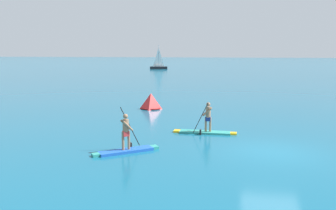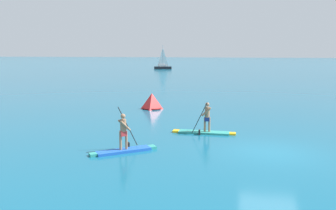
{
  "view_description": "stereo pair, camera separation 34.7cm",
  "coord_description": "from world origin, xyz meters",
  "px_view_note": "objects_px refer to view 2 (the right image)",
  "views": [
    {
      "loc": [
        -1.4,
        -15.6,
        4.32
      ],
      "look_at": [
        -5.78,
        5.77,
        1.01
      ],
      "focal_mm": 38.32,
      "sensor_mm": 36.0,
      "label": 1
    },
    {
      "loc": [
        -1.06,
        -15.52,
        4.32
      ],
      "look_at": [
        -5.78,
        5.77,
        1.01
      ],
      "focal_mm": 38.32,
      "sensor_mm": 36.0,
      "label": 2
    }
  ],
  "objects_px": {
    "sailboat_left_horizon": "(163,66)",
    "paddleboarder_mid_center": "(205,127)",
    "paddleboarder_near_left": "(124,144)",
    "race_marker_buoy": "(152,102)"
  },
  "relations": [
    {
      "from": "sailboat_left_horizon",
      "to": "paddleboarder_mid_center",
      "type": "bearing_deg",
      "value": 92.25
    },
    {
      "from": "paddleboarder_mid_center",
      "to": "sailboat_left_horizon",
      "type": "distance_m",
      "value": 66.9
    },
    {
      "from": "paddleboarder_mid_center",
      "to": "sailboat_left_horizon",
      "type": "xyz_separation_m",
      "value": [
        -17.54,
        64.55,
        0.51
      ]
    },
    {
      "from": "paddleboarder_near_left",
      "to": "paddleboarder_mid_center",
      "type": "relative_size",
      "value": 0.76
    },
    {
      "from": "paddleboarder_near_left",
      "to": "sailboat_left_horizon",
      "type": "height_order",
      "value": "sailboat_left_horizon"
    },
    {
      "from": "race_marker_buoy",
      "to": "paddleboarder_mid_center",
      "type": "bearing_deg",
      "value": -56.24
    },
    {
      "from": "paddleboarder_mid_center",
      "to": "race_marker_buoy",
      "type": "bearing_deg",
      "value": -56.88
    },
    {
      "from": "paddleboarder_near_left",
      "to": "race_marker_buoy",
      "type": "xyz_separation_m",
      "value": [
        -1.83,
        11.44,
        0.16
      ]
    },
    {
      "from": "paddleboarder_mid_center",
      "to": "paddleboarder_near_left",
      "type": "bearing_deg",
      "value": 54.48
    },
    {
      "from": "paddleboarder_mid_center",
      "to": "race_marker_buoy",
      "type": "xyz_separation_m",
      "value": [
        -4.8,
        7.18,
        0.18
      ]
    }
  ]
}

